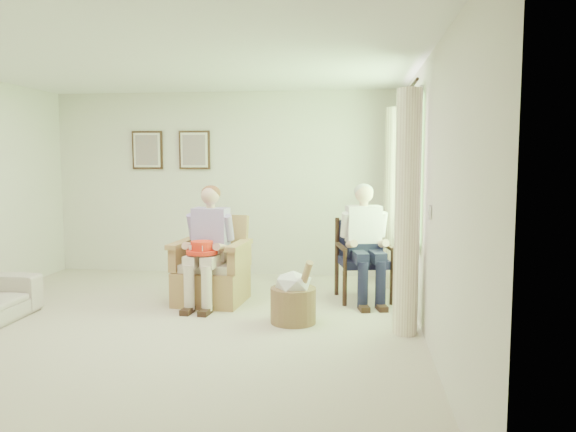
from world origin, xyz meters
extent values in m
plane|color=beige|center=(0.00, 0.00, 0.00)|extent=(5.50, 5.50, 0.00)
cube|color=silver|center=(0.00, 2.75, 1.30)|extent=(5.00, 0.04, 2.60)
cube|color=silver|center=(2.50, 0.00, 1.30)|extent=(0.04, 5.50, 2.60)
cube|color=white|center=(0.00, 0.00, 2.60)|extent=(5.00, 5.50, 0.02)
cube|color=#2D6B23|center=(2.47, 1.20, 1.55)|extent=(0.02, 1.40, 1.50)
cube|color=white|center=(2.46, 1.20, 2.33)|extent=(0.04, 1.52, 0.06)
cube|color=white|center=(2.46, 1.20, 0.77)|extent=(0.04, 1.52, 0.06)
cylinder|color=#382114|center=(2.37, 1.20, 2.35)|extent=(0.03, 2.50, 0.03)
cylinder|color=#FFF1C7|center=(2.33, 0.22, 1.15)|extent=(0.34, 0.34, 2.30)
cylinder|color=#FFF1C7|center=(2.33, 2.18, 1.15)|extent=(0.34, 0.34, 2.30)
cube|color=#382114|center=(-1.15, 2.72, 1.78)|extent=(0.45, 0.03, 0.55)
cube|color=silver|center=(-1.15, 2.70, 1.78)|extent=(0.39, 0.01, 0.49)
cube|color=tan|center=(-1.15, 2.69, 1.78)|extent=(0.33, 0.01, 0.43)
cube|color=#382114|center=(-0.45, 2.72, 1.78)|extent=(0.45, 0.03, 0.55)
cube|color=silver|center=(-0.45, 2.70, 1.78)|extent=(0.39, 0.01, 0.49)
cube|color=tan|center=(-0.45, 2.69, 1.78)|extent=(0.33, 0.01, 0.43)
cube|color=tan|center=(0.21, 1.08, 0.19)|extent=(0.74, 0.72, 0.39)
cube|color=beige|center=(0.21, 1.06, 0.43)|extent=(0.57, 0.55, 0.09)
cube|color=tan|center=(0.21, 1.39, 0.70)|extent=(0.68, 0.21, 0.58)
cube|color=tan|center=(-0.14, 1.08, 0.54)|extent=(0.09, 0.67, 0.28)
cube|color=tan|center=(0.55, 1.08, 0.54)|extent=(0.09, 0.67, 0.28)
cylinder|color=black|center=(1.68, 1.17, 0.20)|extent=(0.05, 0.05, 0.40)
cylinder|color=black|center=(2.22, 1.17, 0.20)|extent=(0.05, 0.05, 0.40)
cylinder|color=black|center=(1.68, 1.68, 0.20)|extent=(0.05, 0.05, 0.40)
cylinder|color=black|center=(2.22, 1.68, 0.20)|extent=(0.05, 0.05, 0.40)
cube|color=#181835|center=(1.95, 1.43, 0.45)|extent=(0.53, 0.51, 0.09)
cube|color=#181835|center=(1.95, 1.67, 0.69)|extent=(0.49, 0.06, 0.46)
cube|color=beige|center=(0.21, 1.06, 0.59)|extent=(0.40, 0.26, 0.16)
cube|color=#B29BDC|center=(0.21, 1.08, 0.87)|extent=(0.39, 0.24, 0.46)
sphere|color=#DDAD8E|center=(0.21, 1.07, 1.24)|extent=(0.21, 0.21, 0.21)
ellipsoid|color=brown|center=(0.21, 1.09, 1.27)|extent=(0.22, 0.22, 0.18)
cube|color=beige|center=(0.11, 0.84, 0.54)|extent=(0.14, 0.44, 0.13)
cube|color=beige|center=(0.31, 0.84, 0.54)|extent=(0.14, 0.44, 0.13)
cylinder|color=beige|center=(0.11, 0.64, 0.28)|extent=(0.12, 0.12, 0.49)
cylinder|color=beige|center=(0.31, 0.64, 0.28)|extent=(0.12, 0.12, 0.49)
cube|color=#171833|center=(1.95, 1.43, 0.60)|extent=(0.40, 0.26, 0.16)
cube|color=white|center=(1.95, 1.45, 0.88)|extent=(0.39, 0.24, 0.46)
sphere|color=#DDAD8E|center=(1.95, 1.44, 1.25)|extent=(0.21, 0.21, 0.21)
ellipsoid|color=#B7B2AD|center=(1.95, 1.47, 1.28)|extent=(0.22, 0.22, 0.18)
cube|color=#171833|center=(1.85, 1.21, 0.55)|extent=(0.14, 0.44, 0.13)
cube|color=#171833|center=(2.05, 1.21, 0.55)|extent=(0.14, 0.44, 0.13)
cylinder|color=#171833|center=(1.85, 1.01, 0.28)|extent=(0.12, 0.12, 0.50)
cylinder|color=#171833|center=(2.05, 1.01, 0.28)|extent=(0.12, 0.12, 0.50)
cylinder|color=red|center=(0.18, 0.78, 0.64)|extent=(0.34, 0.34, 0.04)
cylinder|color=red|center=(0.18, 0.78, 0.70)|extent=(0.24, 0.24, 0.12)
cube|color=white|center=(0.31, 0.78, 0.70)|extent=(0.05, 0.01, 0.05)
cube|color=white|center=(0.22, 0.90, 0.70)|extent=(0.02, 0.05, 0.05)
cube|color=white|center=(0.08, 0.85, 0.70)|extent=(0.04, 0.03, 0.05)
cube|color=white|center=(0.08, 0.70, 0.70)|extent=(0.04, 0.03, 0.05)
cube|color=white|center=(0.22, 0.66, 0.70)|extent=(0.02, 0.05, 0.05)
cylinder|color=tan|center=(1.23, 0.40, 0.18)|extent=(0.55, 0.55, 0.36)
ellipsoid|color=white|center=(1.23, 0.40, 0.41)|extent=(0.41, 0.41, 0.25)
cylinder|color=#A57F56|center=(1.34, 0.35, 0.41)|extent=(0.18, 0.33, 0.54)
camera|label=1|loc=(1.85, -5.13, 1.66)|focal=35.00mm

